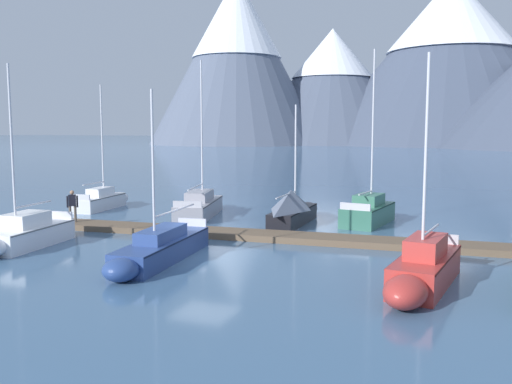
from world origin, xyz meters
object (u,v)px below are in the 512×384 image
object	(u,v)px
sailboat_nearest_berth	(103,200)
sailboat_far_berth	(294,207)
sailboat_end_of_dock	(422,270)
person_on_dock	(72,204)
sailboat_second_berth	(21,235)
sailboat_outer_slip	(371,211)
sailboat_mid_dock_port	(201,205)
sailboat_mid_dock_starboard	(159,249)

from	to	relation	value
sailboat_nearest_berth	sailboat_far_berth	size ratio (longest dim) A/B	1.17
sailboat_far_berth	sailboat_end_of_dock	world-z (taller)	sailboat_end_of_dock
sailboat_nearest_berth	person_on_dock	distance (m)	7.20
sailboat_second_berth	sailboat_end_of_dock	size ratio (longest dim) A/B	1.05
sailboat_nearest_berth	sailboat_outer_slip	size ratio (longest dim) A/B	0.85
sailboat_mid_dock_port	sailboat_far_berth	size ratio (longest dim) A/B	1.35
sailboat_nearest_berth	sailboat_second_berth	xyz separation A→B (m)	(4.23, -11.56, 0.03)
sailboat_second_berth	sailboat_mid_dock_starboard	xyz separation A→B (m)	(6.97, -0.04, -0.06)
sailboat_mid_dock_starboard	sailboat_outer_slip	xyz separation A→B (m)	(6.21, 12.27, 0.13)
sailboat_outer_slip	sailboat_end_of_dock	distance (m)	12.99
sailboat_second_berth	sailboat_outer_slip	size ratio (longest dim) A/B	0.84
sailboat_mid_dock_port	sailboat_outer_slip	size ratio (longest dim) A/B	0.98
sailboat_nearest_berth	sailboat_end_of_dock	distance (m)	24.22
sailboat_second_berth	person_on_dock	xyz separation A→B (m)	(-1.33, 5.00, 0.65)
sailboat_nearest_berth	person_on_dock	xyz separation A→B (m)	(2.90, -6.55, 0.68)
sailboat_mid_dock_port	sailboat_end_of_dock	world-z (taller)	sailboat_mid_dock_port
sailboat_nearest_berth	sailboat_end_of_dock	bearing A→B (deg)	-29.05
sailboat_second_berth	sailboat_outer_slip	xyz separation A→B (m)	(13.18, 12.23, 0.07)
sailboat_outer_slip	sailboat_nearest_berth	bearing A→B (deg)	-177.78
sailboat_mid_dock_starboard	sailboat_end_of_dock	world-z (taller)	sailboat_end_of_dock
sailboat_far_berth	sailboat_outer_slip	bearing A→B (deg)	24.65
sailboat_second_berth	sailboat_outer_slip	bearing A→B (deg)	42.86
sailboat_second_berth	sailboat_mid_dock_port	bearing A→B (deg)	74.99
sailboat_nearest_berth	sailboat_end_of_dock	size ratio (longest dim) A/B	1.06
sailboat_second_berth	sailboat_far_berth	xyz separation A→B (m)	(9.26, 10.43, 0.30)
sailboat_nearest_berth	sailboat_end_of_dock	xyz separation A→B (m)	(21.17, -11.76, 0.08)
sailboat_mid_dock_port	person_on_dock	world-z (taller)	sailboat_mid_dock_port
sailboat_second_berth	sailboat_mid_dock_starboard	distance (m)	6.97
sailboat_mid_dock_port	sailboat_mid_dock_starboard	distance (m)	12.08
sailboat_mid_dock_starboard	person_on_dock	xyz separation A→B (m)	(-8.29, 5.04, 0.71)
sailboat_end_of_dock	person_on_dock	distance (m)	19.01
sailboat_mid_dock_port	sailboat_mid_dock_starboard	world-z (taller)	sailboat_mid_dock_port
sailboat_end_of_dock	person_on_dock	bearing A→B (deg)	164.10
sailboat_mid_dock_port	sailboat_far_berth	bearing A→B (deg)	-8.73
sailboat_second_berth	sailboat_end_of_dock	distance (m)	16.95
sailboat_mid_dock_port	sailboat_second_berth	bearing A→B (deg)	-105.01
sailboat_nearest_berth	person_on_dock	size ratio (longest dim) A/B	4.77
sailboat_far_berth	sailboat_end_of_dock	distance (m)	13.12
sailboat_end_of_dock	person_on_dock	size ratio (longest dim) A/B	4.49
sailboat_mid_dock_starboard	sailboat_outer_slip	bearing A→B (deg)	63.15
sailboat_second_berth	sailboat_mid_dock_starboard	size ratio (longest dim) A/B	1.10
sailboat_mid_dock_port	sailboat_outer_slip	world-z (taller)	sailboat_outer_slip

